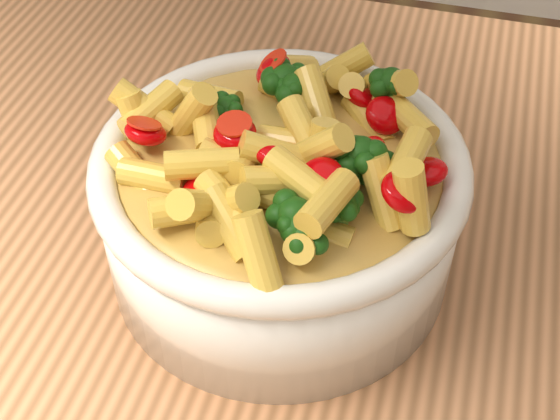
# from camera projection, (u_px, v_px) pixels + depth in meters

# --- Properties ---
(table) EXTENTS (1.20, 0.80, 0.90)m
(table) POSITION_uv_depth(u_px,v_px,m) (379.00, 384.00, 0.62)
(table) COLOR tan
(table) RESTS_ON ground
(serving_bowl) EXTENTS (0.25, 0.25, 0.11)m
(serving_bowl) POSITION_uv_depth(u_px,v_px,m) (280.00, 209.00, 0.54)
(serving_bowl) COLOR white
(serving_bowl) RESTS_ON table
(pasta_salad) EXTENTS (0.20, 0.20, 0.04)m
(pasta_salad) POSITION_uv_depth(u_px,v_px,m) (280.00, 134.00, 0.49)
(pasta_salad) COLOR #F1B84C
(pasta_salad) RESTS_ON serving_bowl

